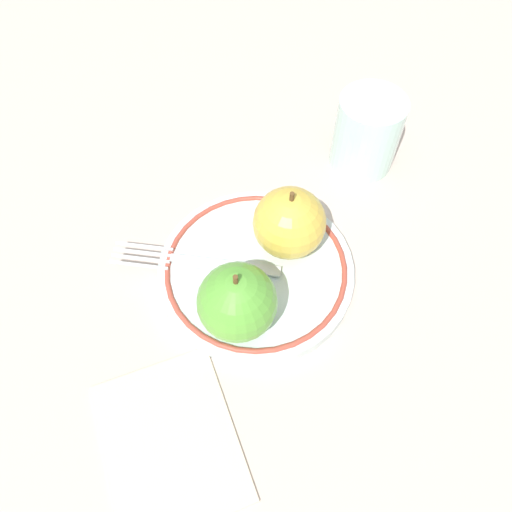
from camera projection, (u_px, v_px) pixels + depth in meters
The scene contains 7 objects.
ground_plane at pixel (267, 268), 0.55m from camera, with size 2.00×2.00×0.00m, color #BBA89B.
plate at pixel (256, 270), 0.53m from camera, with size 0.21×0.21×0.02m.
apple_red_whole at pixel (237, 302), 0.46m from camera, with size 0.08×0.08×0.09m.
apple_second_whole at pixel (289, 223), 0.51m from camera, with size 0.08×0.08×0.09m.
fork at pixel (200, 262), 0.53m from camera, with size 0.18×0.04×0.00m.
drinking_glass at pixel (367, 133), 0.59m from camera, with size 0.08×0.08×0.09m, color silver.
napkin_folded at pixel (169, 441), 0.45m from camera, with size 0.12×0.15×0.01m, color beige.
Camera 1 is at (0.01, 0.28, 0.47)m, focal length 35.00 mm.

